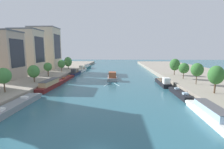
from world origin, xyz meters
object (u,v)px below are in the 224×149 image
at_px(moored_boat_left_end, 51,85).
at_px(moored_boat_right_gap_after, 180,93).
at_px(moored_boat_left_lone, 83,69).
at_px(moored_boat_right_upstream, 209,113).
at_px(moored_boat_left_downstream, 75,73).
at_px(moored_boat_left_upstream, 16,105).
at_px(tree_right_by_lamp, 197,70).
at_px(moored_boat_left_second, 88,67).
at_px(tree_left_past_mid, 34,71).
at_px(tree_left_by_lamp, 61,64).
at_px(tree_right_nearest, 216,75).
at_px(tree_left_second, 48,67).
at_px(barge_midriver, 112,76).
at_px(tree_right_third, 175,65).
at_px(moored_boat_right_end, 163,82).
at_px(tree_left_nearest, 68,62).
at_px(moored_boat_left_gap_after, 67,78).
at_px(tree_left_distant, 3,76).

height_order(moored_boat_left_end, moored_boat_right_gap_after, moored_boat_left_end).
xyz_separation_m(moored_boat_left_lone, moored_boat_right_upstream, (38.16, -65.85, 0.04)).
relative_size(moored_boat_left_downstream, moored_boat_left_lone, 1.00).
height_order(moored_boat_left_upstream, tree_right_by_lamp, tree_right_by_lamp).
bearing_deg(moored_boat_right_gap_after, moored_boat_left_second, 120.08).
xyz_separation_m(tree_left_past_mid, tree_left_by_lamp, (0.22, 25.49, 0.38)).
xyz_separation_m(moored_boat_left_upstream, tree_right_nearest, (45.77, 7.80, 5.61)).
distance_m(tree_left_second, tree_left_by_lamp, 13.57).
relative_size(barge_midriver, tree_right_third, 2.78).
bearing_deg(moored_boat_right_end, tree_left_nearest, 143.70).
distance_m(moored_boat_left_gap_after, tree_left_second, 8.93).
distance_m(moored_boat_left_gap_after, moored_boat_right_upstream, 53.78).
distance_m(moored_boat_left_second, tree_left_second, 46.03).
height_order(moored_boat_left_downstream, tree_left_second, tree_left_second).
relative_size(moored_boat_right_upstream, tree_left_by_lamp, 2.49).
bearing_deg(tree_left_distant, tree_left_by_lamp, 89.04).
xyz_separation_m(moored_boat_left_gap_after, tree_right_by_lamp, (46.36, -15.58, 5.73)).
relative_size(barge_midriver, moored_boat_right_end, 1.45).
distance_m(moored_boat_left_end, tree_left_distant, 14.30).
bearing_deg(moored_boat_left_end, tree_left_second, 116.38).
relative_size(moored_boat_right_end, tree_right_nearest, 1.97).
bearing_deg(moored_boat_left_end, tree_right_nearest, -12.69).
relative_size(moored_boat_left_gap_after, moored_boat_left_second, 1.08).
distance_m(tree_left_second, tree_left_nearest, 25.78).
xyz_separation_m(tree_left_distant, tree_right_by_lamp, (53.34, 12.07, 0.35)).
bearing_deg(moored_boat_left_upstream, tree_left_past_mid, 108.22).
height_order(barge_midriver, tree_left_by_lamp, tree_left_by_lamp).
bearing_deg(tree_left_nearest, moored_boat_left_upstream, -83.14).
relative_size(moored_boat_left_gap_after, moored_boat_right_end, 1.04).
relative_size(moored_boat_left_second, tree_right_third, 1.84).
relative_size(moored_boat_left_upstream, moored_boat_right_end, 1.24).
height_order(moored_boat_right_gap_after, tree_left_past_mid, tree_left_past_mid).
relative_size(moored_boat_left_lone, moored_boat_right_upstream, 0.81).
xyz_separation_m(tree_left_second, tree_left_nearest, (0.13, 25.78, 0.31)).
distance_m(moored_boat_right_upstream, moored_boat_right_gap_after, 14.62).
relative_size(tree_left_nearest, tree_right_nearest, 1.00).
height_order(moored_boat_left_gap_after, moored_boat_right_gap_after, moored_boat_right_gap_after).
bearing_deg(barge_midriver, tree_left_by_lamp, 162.84).
relative_size(moored_boat_left_gap_after, moored_boat_left_downstream, 1.16).
relative_size(moored_boat_left_second, tree_left_past_mid, 2.27).
distance_m(moored_boat_right_upstream, tree_right_third, 41.91).
height_order(barge_midriver, tree_right_third, tree_right_third).
xyz_separation_m(barge_midriver, tree_left_past_mid, (-25.59, -17.65, 4.24)).
bearing_deg(tree_left_distant, moored_boat_left_gap_after, 75.84).
height_order(moored_boat_left_upstream, tree_left_by_lamp, tree_left_by_lamp).
xyz_separation_m(moored_boat_left_end, moored_boat_right_gap_after, (38.88, -7.13, -0.55)).
bearing_deg(moored_boat_right_gap_after, tree_left_past_mid, 168.89).
relative_size(tree_left_distant, tree_left_nearest, 0.91).
bearing_deg(moored_boat_left_lone, moored_boat_left_downstream, -90.87).
height_order(moored_boat_left_gap_after, tree_left_second, tree_left_second).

